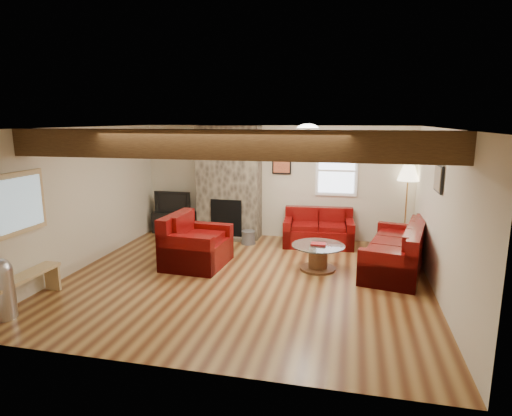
{
  "coord_description": "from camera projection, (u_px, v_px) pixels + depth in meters",
  "views": [
    {
      "loc": [
        1.69,
        -6.6,
        2.63
      ],
      "look_at": [
        0.1,
        0.4,
        1.14
      ],
      "focal_mm": 30.0,
      "sensor_mm": 36.0,
      "label": 1
    }
  ],
  "objects": [
    {
      "name": "hatch_window",
      "position": [
        19.0,
        203.0,
        6.12
      ],
      "size": [
        0.08,
        1.0,
        0.9
      ],
      "primitive_type": null,
      "color": "tan",
      "rests_on": "room"
    },
    {
      "name": "artwork_right",
      "position": [
        438.0,
        178.0,
        6.49
      ],
      "size": [
        0.06,
        0.55,
        0.42
      ],
      "primitive_type": null,
      "color": "black",
      "rests_on": "room"
    },
    {
      "name": "floor_lamp",
      "position": [
        408.0,
        178.0,
        8.73
      ],
      "size": [
        0.44,
        0.44,
        1.71
      ],
      "color": "tan",
      "rests_on": "floor"
    },
    {
      "name": "artwork_back",
      "position": [
        282.0,
        162.0,
        9.41
      ],
      "size": [
        0.42,
        0.06,
        0.52
      ],
      "primitive_type": null,
      "color": "black",
      "rests_on": "room"
    },
    {
      "name": "coal_bucket",
      "position": [
        248.0,
        237.0,
        9.19
      ],
      "size": [
        0.31,
        0.31,
        0.29
      ],
      "primitive_type": null,
      "color": "slate",
      "rests_on": "floor"
    },
    {
      "name": "sofa_three",
      "position": [
        395.0,
        247.0,
        7.56
      ],
      "size": [
        1.32,
        2.3,
        0.83
      ],
      "primitive_type": null,
      "rotation": [
        0.0,
        0.0,
        -1.77
      ],
      "color": "#490805",
      "rests_on": "floor"
    },
    {
      "name": "pedal_bin",
      "position": [
        1.0,
        289.0,
        5.7
      ],
      "size": [
        0.4,
        0.4,
        0.84
      ],
      "primitive_type": null,
      "rotation": [
        0.0,
        0.0,
        -0.24
      ],
      "color": "#B1B1B6",
      "rests_on": "floor"
    },
    {
      "name": "room",
      "position": [
        245.0,
        206.0,
        6.95
      ],
      "size": [
        8.0,
        8.0,
        8.0
      ],
      "color": "#592E17",
      "rests_on": "ground"
    },
    {
      "name": "chimney_breast",
      "position": [
        229.0,
        184.0,
        9.55
      ],
      "size": [
        1.4,
        0.67,
        2.5
      ],
      "color": "#3B352E",
      "rests_on": "floor"
    },
    {
      "name": "coffee_table",
      "position": [
        318.0,
        257.0,
        7.58
      ],
      "size": [
        0.94,
        0.94,
        0.49
      ],
      "color": "#492B17",
      "rests_on": "floor"
    },
    {
      "name": "ceiling_dome",
      "position": [
        308.0,
        131.0,
        7.37
      ],
      "size": [
        0.4,
        0.4,
        0.18
      ],
      "primitive_type": null,
      "color": "#F4E6CF",
      "rests_on": "room"
    },
    {
      "name": "pine_bench",
      "position": [
        27.0,
        289.0,
        6.17
      ],
      "size": [
        0.28,
        1.18,
        0.44
      ],
      "primitive_type": null,
      "color": "tan",
      "rests_on": "floor"
    },
    {
      "name": "back_window",
      "position": [
        337.0,
        171.0,
        9.18
      ],
      "size": [
        0.9,
        0.08,
        1.1
      ],
      "primitive_type": null,
      "color": "white",
      "rests_on": "room"
    },
    {
      "name": "armchair_red",
      "position": [
        197.0,
        240.0,
        7.78
      ],
      "size": [
        1.09,
        1.22,
        0.94
      ],
      "primitive_type": null,
      "rotation": [
        0.0,
        0.0,
        1.51
      ],
      "color": "#490805",
      "rests_on": "floor"
    },
    {
      "name": "oak_beam",
      "position": [
        221.0,
        144.0,
        5.54
      ],
      "size": [
        6.0,
        0.36,
        0.38
      ],
      "primitive_type": "cube",
      "color": "#361F10",
      "rests_on": "room"
    },
    {
      "name": "television",
      "position": [
        174.0,
        202.0,
        9.98
      ],
      "size": [
        0.87,
        0.11,
        0.5
      ],
      "primitive_type": "imported",
      "color": "black",
      "rests_on": "tv_cabinet"
    },
    {
      "name": "tv_cabinet",
      "position": [
        175.0,
        222.0,
        10.08
      ],
      "size": [
        0.99,
        0.4,
        0.5
      ],
      "primitive_type": "cube",
      "color": "black",
      "rests_on": "floor"
    },
    {
      "name": "loveseat",
      "position": [
        318.0,
        228.0,
        9.03
      ],
      "size": [
        1.51,
        0.95,
        0.77
      ],
      "primitive_type": null,
      "rotation": [
        0.0,
        0.0,
        0.08
      ],
      "color": "#490805",
      "rests_on": "floor"
    }
  ]
}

